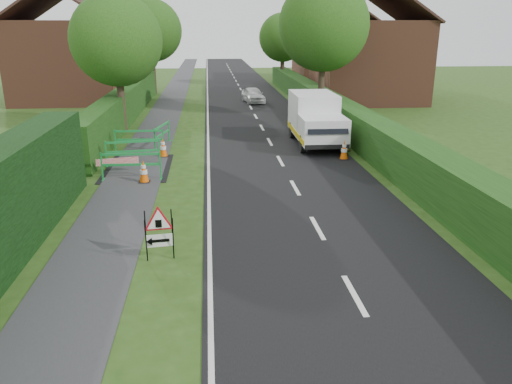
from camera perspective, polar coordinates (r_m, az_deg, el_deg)
ground at (r=9.07m, az=-2.89°, el=-15.67°), size 120.00×120.00×0.00m
road_surface at (r=42.91m, az=-1.69°, el=11.51°), size 6.00×90.00×0.02m
footpath at (r=42.91m, az=-9.18°, el=11.29°), size 2.00×90.00×0.02m
hedge_west_far at (r=30.32m, az=-14.44°, el=8.11°), size 1.00×24.00×1.80m
hedge_east at (r=24.99m, az=10.50°, el=6.30°), size 1.20×50.00×1.50m
house_west at (r=38.82m, az=-20.54°, el=13.98°), size 7.50×7.40×7.88m
house_east_a at (r=37.33m, az=12.60°, el=14.54°), size 7.50×7.40×7.88m
house_east_b at (r=51.06m, az=8.84°, el=15.65°), size 7.50×7.40×7.88m
tree_nw at (r=25.89m, az=-15.67°, el=16.36°), size 4.40×4.40×6.70m
tree_ne at (r=30.26m, az=7.73°, el=18.35°), size 5.20×5.20×7.79m
tree_fw at (r=41.75m, az=-11.91°, el=17.60°), size 4.80×4.80×7.24m
tree_fe at (r=46.01m, az=3.08°, el=17.22°), size 4.20×4.20×6.33m
triangle_sign at (r=11.40m, az=-11.21°, el=-4.22°), size 0.84×0.84×1.10m
works_van at (r=22.88m, az=6.83°, el=8.38°), size 2.00×4.91×2.22m
traffic_cone_0 at (r=20.38m, az=10.04°, el=4.76°), size 0.38×0.38×0.79m
traffic_cone_1 at (r=21.87m, az=10.19°, el=5.67°), size 0.38×0.38×0.79m
traffic_cone_2 at (r=24.85m, az=6.21°, el=7.35°), size 0.38×0.38×0.79m
traffic_cone_3 at (r=17.44m, az=-12.72°, el=2.30°), size 0.38×0.38×0.79m
traffic_cone_4 at (r=20.84m, az=-10.58°, el=5.03°), size 0.38×0.38×0.79m
ped_barrier_0 at (r=17.80m, az=-14.11°, el=3.31°), size 2.07×0.40×1.00m
ped_barrier_1 at (r=19.74m, az=-13.90°, el=4.78°), size 2.09×0.61×1.00m
ped_barrier_2 at (r=21.77m, az=-13.24°, el=6.05°), size 2.07×0.39×1.00m
ped_barrier_3 at (r=22.71m, az=-10.71°, el=6.72°), size 0.80×2.09×1.00m
redwhite_plank at (r=18.89m, az=-15.44°, el=2.07°), size 1.48×0.34×0.25m
hatchback_car at (r=35.89m, az=-0.32°, el=11.04°), size 1.66×3.26×1.06m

